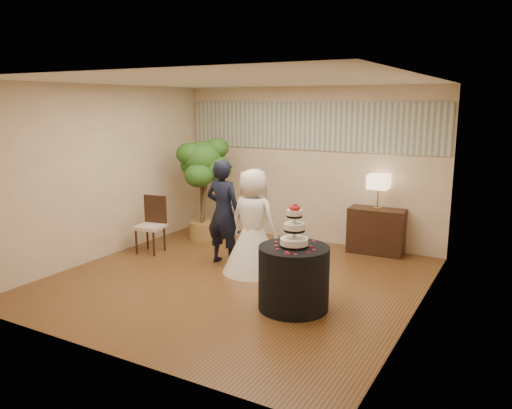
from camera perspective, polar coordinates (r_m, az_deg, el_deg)
The scene contains 15 objects.
floor at distance 7.30m, azimuth -2.24°, elevation -8.58°, with size 5.00×5.00×0.00m, color brown.
ceiling at distance 6.86m, azimuth -2.43°, elevation 13.96°, with size 5.00×5.00×0.00m, color white.
wall_back at distance 9.14m, azimuth 5.90°, elevation 4.52°, with size 5.00×0.06×2.80m, color beige.
wall_front at distance 5.02m, azimuth -17.40°, elevation -1.77°, with size 5.00×0.06×2.80m, color beige.
wall_left at distance 8.51m, azimuth -16.88°, elevation 3.55°, with size 0.06×5.00×2.80m, color beige.
wall_right at distance 6.04m, azimuth 18.33°, elevation 0.36°, with size 0.06×5.00×2.80m, color beige.
mural_border at distance 9.07m, azimuth 5.94°, elevation 8.90°, with size 4.90×0.02×0.85m, color #A7AB99.
groom at distance 7.83m, azimuth -3.76°, elevation -0.86°, with size 0.61×0.40×1.66m, color black.
bride at distance 7.41m, azimuth -0.35°, elevation -1.91°, with size 0.93×0.93×1.57m, color white.
cake_table at distance 6.23m, azimuth 4.32°, elevation -8.34°, with size 0.87×0.87×0.79m, color black.
wedding_cake at distance 6.03m, azimuth 4.41°, elevation -2.37°, with size 0.35×0.35×0.54m, color white, non-canonical shape.
console at distance 8.67m, azimuth 13.57°, elevation -2.96°, with size 0.92×0.41×0.77m, color black.
table_lamp at distance 8.53m, azimuth 13.79°, elevation 1.44°, with size 0.33×0.33×0.58m, color beige, non-canonical shape.
ficus_tree at distance 9.25m, azimuth -6.17°, elevation 1.87°, with size 0.92×0.92×1.93m, color #2B5D1D, non-canonical shape.
side_chair at distance 8.63m, azimuth -12.04°, elevation -2.32°, with size 0.44×0.46×0.96m, color black, non-canonical shape.
Camera 1 is at (3.59, -5.84, 2.51)m, focal length 35.00 mm.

